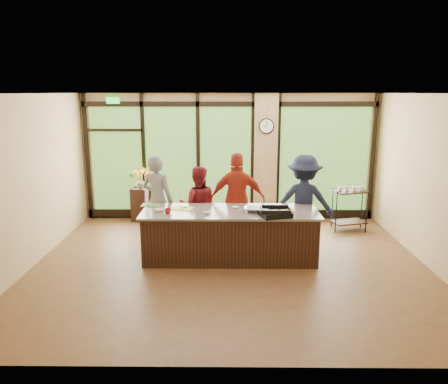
{
  "coord_description": "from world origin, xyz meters",
  "views": [
    {
      "loc": [
        -0.03,
        -7.35,
        3.02
      ],
      "look_at": [
        -0.11,
        0.4,
        1.24
      ],
      "focal_mm": 35.0,
      "sensor_mm": 36.0,
      "label": 1
    }
  ],
  "objects_px": {
    "island_base": "(230,236)",
    "flower_stand": "(142,204)",
    "roasting_pan": "(275,214)",
    "bar_cart": "(350,204)",
    "cook_right": "(304,202)",
    "cook_left": "(158,200)"
  },
  "relations": [
    {
      "from": "cook_right",
      "to": "bar_cart",
      "type": "height_order",
      "value": "cook_right"
    },
    {
      "from": "cook_right",
      "to": "flower_stand",
      "type": "relative_size",
      "value": 2.3
    },
    {
      "from": "roasting_pan",
      "to": "bar_cart",
      "type": "xyz_separation_m",
      "value": [
        1.88,
        2.12,
        -0.37
      ]
    },
    {
      "from": "roasting_pan",
      "to": "cook_right",
      "type": "bearing_deg",
      "value": 40.16
    },
    {
      "from": "island_base",
      "to": "cook_left",
      "type": "bearing_deg",
      "value": 152.49
    },
    {
      "from": "island_base",
      "to": "cook_right",
      "type": "relative_size",
      "value": 1.68
    },
    {
      "from": "island_base",
      "to": "cook_right",
      "type": "height_order",
      "value": "cook_right"
    },
    {
      "from": "island_base",
      "to": "roasting_pan",
      "type": "bearing_deg",
      "value": -25.51
    },
    {
      "from": "flower_stand",
      "to": "bar_cart",
      "type": "relative_size",
      "value": 0.8
    },
    {
      "from": "cook_right",
      "to": "flower_stand",
      "type": "height_order",
      "value": "cook_right"
    },
    {
      "from": "cook_right",
      "to": "roasting_pan",
      "type": "xyz_separation_m",
      "value": [
        -0.67,
        -1.05,
        0.04
      ]
    },
    {
      "from": "flower_stand",
      "to": "bar_cart",
      "type": "bearing_deg",
      "value": 8.84
    },
    {
      "from": "cook_right",
      "to": "flower_stand",
      "type": "bearing_deg",
      "value": -15.79
    },
    {
      "from": "island_base",
      "to": "bar_cart",
      "type": "distance_m",
      "value": 3.18
    },
    {
      "from": "cook_left",
      "to": "flower_stand",
      "type": "height_order",
      "value": "cook_left"
    },
    {
      "from": "bar_cart",
      "to": "roasting_pan",
      "type": "bearing_deg",
      "value": -146.61
    },
    {
      "from": "cook_right",
      "to": "bar_cart",
      "type": "relative_size",
      "value": 1.85
    },
    {
      "from": "island_base",
      "to": "cook_left",
      "type": "relative_size",
      "value": 1.68
    },
    {
      "from": "island_base",
      "to": "flower_stand",
      "type": "xyz_separation_m",
      "value": [
        -2.1,
        2.45,
        -0.04
      ]
    },
    {
      "from": "cook_left",
      "to": "roasting_pan",
      "type": "xyz_separation_m",
      "value": [
        2.22,
        -1.12,
        0.04
      ]
    },
    {
      "from": "roasting_pan",
      "to": "cook_left",
      "type": "bearing_deg",
      "value": 135.76
    },
    {
      "from": "island_base",
      "to": "flower_stand",
      "type": "distance_m",
      "value": 3.23
    }
  ]
}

